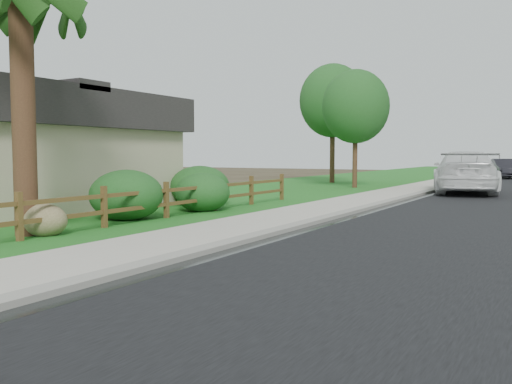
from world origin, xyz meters
The scene contains 15 objects.
ground centered at (0.00, 0.00, 0.00)m, with size 120.00×120.00×0.00m, color #342C1C.
curb centered at (0.40, 35.00, 0.06)m, with size 0.40×90.00×0.12m, color gray.
wet_gutter centered at (0.75, 35.00, 0.02)m, with size 0.50×90.00×0.00m, color black.
sidewalk centered at (-0.90, 35.00, 0.05)m, with size 2.20×90.00×0.10m, color #A59E8F.
grass_strip centered at (-2.80, 35.00, 0.03)m, with size 1.60×90.00×0.06m, color #19581C.
lawn_near centered at (-8.00, 35.00, 0.02)m, with size 9.00×90.00×0.04m, color #19581C.
ranch_fence centered at (-3.60, 6.40, 0.62)m, with size 0.12×16.92×1.10m.
white_suv centered at (2.00, 23.10, 1.02)m, with size 2.79×6.87×1.99m, color silver.
dark_car_far centered at (2.00, 41.76, 0.78)m, with size 1.60×4.60×1.52m, color black.
boulder centered at (-3.90, 3.67, 0.38)m, with size 1.15×0.86×0.77m, color brown.
shrub_b centered at (-4.46, 6.89, 0.73)m, with size 2.08×2.08×1.45m, color #1D4518.
shrub_c centered at (-3.90, 9.78, 0.64)m, with size 1.78×1.78×1.28m, color #1D4518.
shrub_d centered at (-5.26, 11.51, 0.74)m, with size 2.16×2.16×1.47m, color #1D4518.
tree_near_left centered at (-3.90, 24.16, 4.49)m, with size 3.68×3.68×6.53m.
tree_mid_left centered at (-7.00, 28.50, 5.32)m, with size 4.31×4.31×7.71m.
Camera 1 is at (6.38, -4.49, 1.89)m, focal length 38.00 mm.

